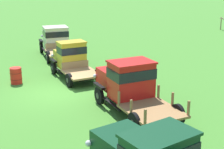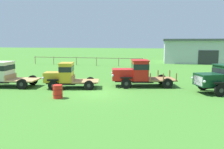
{
  "view_description": "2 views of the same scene",
  "coord_description": "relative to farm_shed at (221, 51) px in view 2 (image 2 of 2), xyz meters",
  "views": [
    {
      "loc": [
        16.94,
        -0.76,
        6.08
      ],
      "look_at": [
        0.57,
        2.91,
        1.0
      ],
      "focal_mm": 55.0,
      "sensor_mm": 36.0,
      "label": 1
    },
    {
      "loc": [
        4.48,
        -15.41,
        3.79
      ],
      "look_at": [
        0.57,
        2.91,
        1.0
      ],
      "focal_mm": 35.0,
      "sensor_mm": 36.0,
      "label": 2
    }
  ],
  "objects": [
    {
      "name": "paddock_fence",
      "position": [
        -22.93,
        -9.58,
        -1.2
      ],
      "size": [
        18.68,
        0.52,
        1.36
      ],
      "color": "#997F60",
      "rests_on": "ground"
    },
    {
      "name": "vintage_truck_foreground_near",
      "position": [
        -24.53,
        -27.56,
        -1.05
      ],
      "size": [
        5.69,
        2.57,
        2.15
      ],
      "color": "black",
      "rests_on": "ground"
    },
    {
      "name": "vintage_truck_midrow_center",
      "position": [
        -13.05,
        -24.99,
        -0.99
      ],
      "size": [
        5.71,
        3.16,
        2.29
      ],
      "color": "black",
      "rests_on": "ground"
    },
    {
      "name": "ground_plane",
      "position": [
        -15.73,
        -28.19,
        -2.19
      ],
      "size": [
        240.0,
        240.0,
        0.0
      ],
      "primitive_type": "plane",
      "color": "#3D7528"
    },
    {
      "name": "oil_drum_beside_row",
      "position": [
        -17.89,
        -30.19,
        -1.74
      ],
      "size": [
        0.67,
        0.67,
        0.91
      ],
      "color": "red",
      "rests_on": "ground"
    },
    {
      "name": "vintage_truck_second_in_line",
      "position": [
        -18.74,
        -26.98,
        -1.12
      ],
      "size": [
        4.74,
        2.75,
        2.11
      ],
      "color": "black",
      "rests_on": "ground"
    },
    {
      "name": "farm_shed",
      "position": [
        0.0,
        0.0,
        0.0
      ],
      "size": [
        21.02,
        9.24,
        4.34
      ],
      "color": "#B2B7BC",
      "rests_on": "ground"
    }
  ]
}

